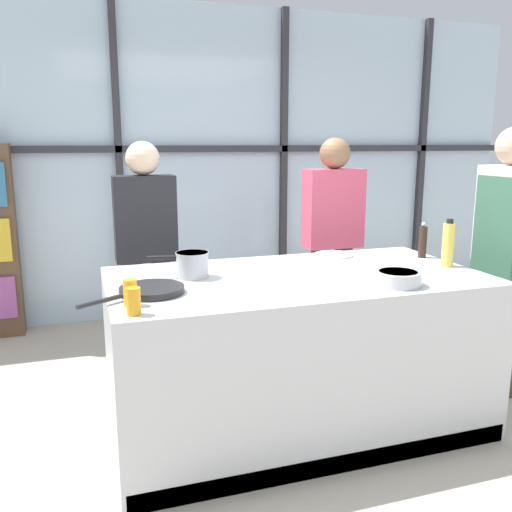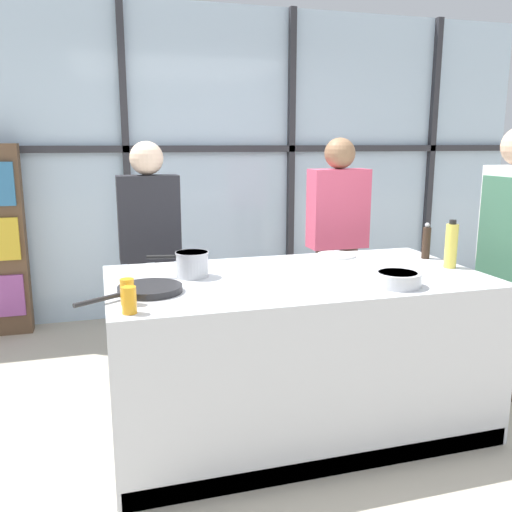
# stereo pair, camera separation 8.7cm
# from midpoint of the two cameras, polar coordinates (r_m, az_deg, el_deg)

# --- Properties ---
(ground_plane) EXTENTS (18.00, 18.00, 0.00)m
(ground_plane) POSITION_cam_midpoint_polar(r_m,az_deg,el_deg) (3.30, 4.86, -17.07)
(ground_plane) COLOR #BCB29E
(back_window_wall) EXTENTS (6.40, 0.10, 2.80)m
(back_window_wall) POSITION_cam_midpoint_polar(r_m,az_deg,el_deg) (5.10, -4.24, 9.67)
(back_window_wall) COLOR silver
(back_window_wall) RESTS_ON ground_plane
(demo_island) EXTENTS (2.04, 1.07, 0.88)m
(demo_island) POSITION_cam_midpoint_polar(r_m,az_deg,el_deg) (3.11, 4.99, -9.96)
(demo_island) COLOR silver
(demo_island) RESTS_ON ground_plane
(chef) EXTENTS (0.24, 0.41, 1.69)m
(chef) POSITION_cam_midpoint_polar(r_m,az_deg,el_deg) (3.72, 25.85, 0.99)
(chef) COLOR #47382D
(chef) RESTS_ON ground_plane
(spectator_far_left) EXTENTS (0.41, 0.22, 1.61)m
(spectator_far_left) POSITION_cam_midpoint_polar(r_m,az_deg,el_deg) (3.78, -10.45, 1.30)
(spectator_far_left) COLOR black
(spectator_far_left) RESTS_ON ground_plane
(spectator_center_left) EXTENTS (0.44, 0.23, 1.63)m
(spectator_center_left) POSITION_cam_midpoint_polar(r_m,az_deg,el_deg) (4.15, 9.16, 2.39)
(spectator_center_left) COLOR #47382D
(spectator_center_left) RESTS_ON ground_plane
(frying_pan) EXTENTS (0.51, 0.38, 0.04)m
(frying_pan) POSITION_cam_midpoint_polar(r_m,az_deg,el_deg) (2.67, -10.32, -3.44)
(frying_pan) COLOR #232326
(frying_pan) RESTS_ON demo_island
(saucepan) EXTENTS (0.33, 0.18, 0.14)m
(saucepan) POSITION_cam_midpoint_polar(r_m,az_deg,el_deg) (2.93, -5.93, -0.81)
(saucepan) COLOR silver
(saucepan) RESTS_ON demo_island
(white_plate) EXTENTS (0.25, 0.25, 0.01)m
(white_plate) POSITION_cam_midpoint_polar(r_m,az_deg,el_deg) (3.50, 9.14, 0.08)
(white_plate) COLOR white
(white_plate) RESTS_ON demo_island
(mixing_bowl) EXTENTS (0.24, 0.24, 0.07)m
(mixing_bowl) POSITION_cam_midpoint_polar(r_m,az_deg,el_deg) (2.84, 15.52, -2.32)
(mixing_bowl) COLOR silver
(mixing_bowl) RESTS_ON demo_island
(oil_bottle) EXTENTS (0.07, 0.07, 0.28)m
(oil_bottle) POSITION_cam_midpoint_polar(r_m,az_deg,el_deg) (3.34, 20.56, 1.06)
(oil_bottle) COLOR #E0CC4C
(oil_bottle) RESTS_ON demo_island
(pepper_grinder) EXTENTS (0.05, 0.05, 0.23)m
(pepper_grinder) POSITION_cam_midpoint_polar(r_m,az_deg,el_deg) (3.56, 18.16, 1.40)
(pepper_grinder) COLOR #332319
(pepper_grinder) RESTS_ON demo_island
(juice_glass_near) EXTENTS (0.06, 0.06, 0.12)m
(juice_glass_near) POSITION_cam_midpoint_polar(r_m,az_deg,el_deg) (2.35, -12.18, -4.57)
(juice_glass_near) COLOR orange
(juice_glass_near) RESTS_ON demo_island
(juice_glass_far) EXTENTS (0.06, 0.06, 0.12)m
(juice_glass_far) POSITION_cam_midpoint_polar(r_m,az_deg,el_deg) (2.49, -12.42, -3.68)
(juice_glass_far) COLOR orange
(juice_glass_far) RESTS_ON demo_island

